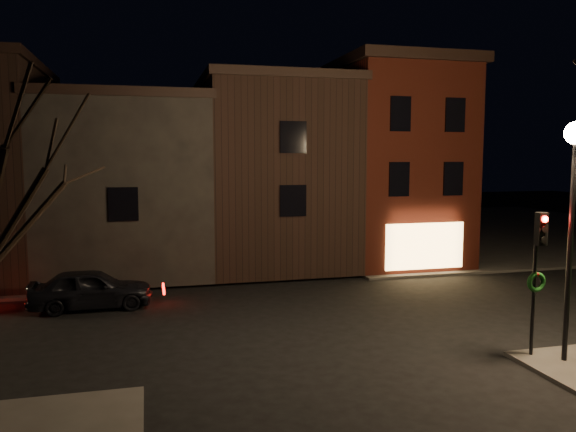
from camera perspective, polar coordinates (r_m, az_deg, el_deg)
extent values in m
plane|color=black|center=(20.02, 0.31, -10.41)|extent=(120.00, 120.00, 0.00)
cube|color=#2D2B28|center=(46.21, 18.41, -1.20)|extent=(30.00, 30.00, 0.12)
cube|color=#43140C|center=(30.87, 10.36, 4.95)|extent=(6.00, 8.00, 10.00)
cube|color=black|center=(31.21, 10.56, 14.63)|extent=(6.50, 8.50, 0.50)
cube|color=#FFC972|center=(27.56, 13.72, -2.98)|extent=(4.00, 0.12, 2.20)
cube|color=black|center=(29.77, -1.96, 4.05)|extent=(7.00, 10.00, 9.00)
cube|color=black|center=(29.97, -1.99, 13.06)|extent=(7.30, 10.30, 0.40)
cube|color=black|center=(29.13, -16.05, 2.78)|extent=(7.50, 10.00, 8.00)
cube|color=black|center=(29.21, -16.29, 11.03)|extent=(7.80, 10.30, 0.40)
cylinder|color=black|center=(16.91, 26.71, -3.30)|extent=(0.14, 0.14, 6.00)
sphere|color=#FFD18C|center=(16.73, 27.24, 7.52)|extent=(0.60, 0.60, 0.60)
cylinder|color=black|center=(17.17, 23.71, -6.43)|extent=(0.10, 0.10, 4.00)
cube|color=black|center=(16.77, 24.32, -1.20)|extent=(0.28, 0.22, 0.90)
cylinder|color=#FF0C07|center=(16.64, 24.62, -0.29)|extent=(0.18, 0.06, 0.18)
cylinder|color=black|center=(16.68, 24.58, -1.24)|extent=(0.18, 0.06, 0.18)
cylinder|color=black|center=(16.71, 24.54, -2.20)|extent=(0.18, 0.06, 0.18)
torus|color=#0C380F|center=(17.08, 23.91, -6.16)|extent=(0.58, 0.14, 0.58)
sphere|color=#990C0C|center=(17.02, 23.99, -5.45)|extent=(0.12, 0.12, 0.12)
imported|color=black|center=(22.38, -19.36, -6.99)|extent=(4.48, 1.89, 1.51)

